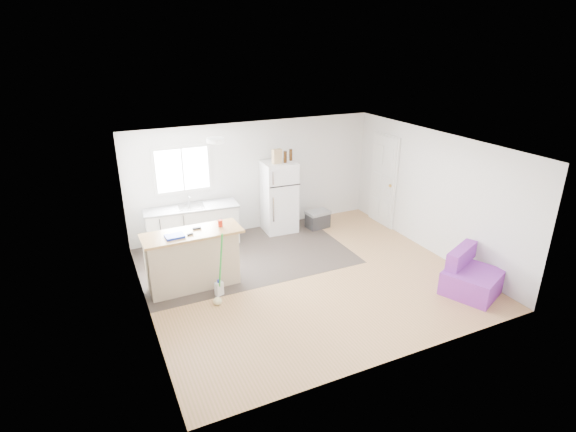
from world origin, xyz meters
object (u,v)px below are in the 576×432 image
object	(u,v)px
purple_seat	(470,278)
bottle_right	(291,155)
bottle_left	(285,157)
cardboard_box	(277,156)
cleaner_jug	(219,288)
red_cup	(220,223)
blue_tray	(175,236)
kitchen_cabinets	(193,225)
refrigerator	(279,197)
cooler	(318,219)
mop	(219,290)
peninsula	(193,259)

from	to	relation	value
purple_seat	bottle_right	distance (m)	4.32
bottle_left	cardboard_box	bearing A→B (deg)	173.15
cleaner_jug	red_cup	world-z (taller)	red_cup
red_cup	blue_tray	world-z (taller)	red_cup
kitchen_cabinets	refrigerator	size ratio (longest dim) A/B	1.23
bottle_right	cardboard_box	bearing A→B (deg)	-165.42
cooler	red_cup	size ratio (longest dim) A/B	4.58
refrigerator	kitchen_cabinets	bearing A→B (deg)	-178.64
refrigerator	cooler	xyz separation A→B (m)	(0.85, -0.24, -0.58)
cooler	cardboard_box	xyz separation A→B (m)	(-0.93, 0.15, 1.52)
cooler	mop	distance (m)	3.61
peninsula	refrigerator	distance (m)	2.84
cooler	kitchen_cabinets	bearing A→B (deg)	167.46
refrigerator	cooler	size ratio (longest dim) A/B	2.85
peninsula	bottle_left	bearing A→B (deg)	30.88
kitchen_cabinets	bottle_right	bearing A→B (deg)	3.90
blue_tray	bottle_right	distance (m)	3.42
kitchen_cabinets	blue_tray	bearing A→B (deg)	-106.16
mop	blue_tray	world-z (taller)	mop
kitchen_cabinets	bottle_left	bearing A→B (deg)	0.52
kitchen_cabinets	cleaner_jug	world-z (taller)	kitchen_cabinets
peninsula	cooler	distance (m)	3.48
cleaner_jug	mop	distance (m)	0.26
cooler	bottle_left	xyz separation A→B (m)	(-0.75, 0.13, 1.49)
peninsula	cleaner_jug	distance (m)	0.68
refrigerator	purple_seat	xyz separation A→B (m)	(1.85, -3.76, -0.52)
red_cup	kitchen_cabinets	bearing A→B (deg)	94.32
purple_seat	cardboard_box	xyz separation A→B (m)	(-1.93, 3.67, 1.46)
purple_seat	bottle_right	size ratio (longest dim) A/B	4.44
cardboard_box	purple_seat	bearing A→B (deg)	-62.31
red_cup	bottle_left	size ratio (longest dim) A/B	0.48
cooler	peninsula	bearing A→B (deg)	-163.20
bottle_right	red_cup	bearing A→B (deg)	-142.56
cleaner_jug	red_cup	bearing A→B (deg)	46.28
blue_tray	red_cup	bearing A→B (deg)	8.02
cardboard_box	red_cup	bearing A→B (deg)	-138.89
cleaner_jug	cardboard_box	world-z (taller)	cardboard_box
refrigerator	blue_tray	xyz separation A→B (m)	(-2.60, -1.70, 0.25)
cooler	blue_tray	xyz separation A→B (m)	(-3.45, -1.47, 0.83)
cleaner_jug	cardboard_box	xyz separation A→B (m)	(1.95, 2.00, 1.59)
peninsula	refrigerator	bearing A→B (deg)	33.84
kitchen_cabinets	cardboard_box	size ratio (longest dim) A/B	6.41
mop	cooler	bearing A→B (deg)	29.59
purple_seat	red_cup	xyz separation A→B (m)	(-3.65, 2.17, 0.81)
red_cup	cardboard_box	distance (m)	2.37
cleaner_jug	blue_tray	distance (m)	1.14
purple_seat	bottle_right	world-z (taller)	bottle_right
refrigerator	bottle_left	world-z (taller)	bottle_left
refrigerator	mop	world-z (taller)	refrigerator
cooler	cardboard_box	bearing A→B (deg)	164.28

